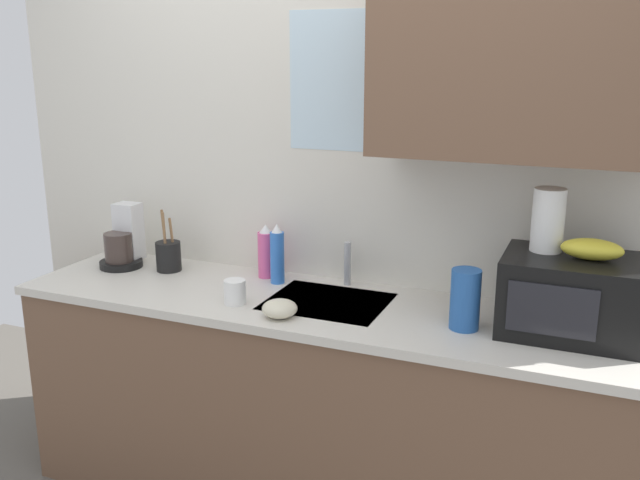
# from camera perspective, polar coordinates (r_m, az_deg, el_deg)

# --- Properties ---
(kitchen_wall_assembly) EXTENTS (3.25, 0.42, 2.50)m
(kitchen_wall_assembly) POSITION_cam_1_polar(r_m,az_deg,el_deg) (2.81, 4.93, 5.36)
(kitchen_wall_assembly) COLOR silver
(kitchen_wall_assembly) RESTS_ON ground
(counter_unit) EXTENTS (2.48, 0.63, 0.90)m
(counter_unit) POSITION_cam_1_polar(r_m,az_deg,el_deg) (2.87, 0.01, -13.44)
(counter_unit) COLOR brown
(counter_unit) RESTS_ON ground
(sink_faucet) EXTENTS (0.03, 0.03, 0.18)m
(sink_faucet) POSITION_cam_1_polar(r_m,az_deg,el_deg) (2.87, 2.28, -1.95)
(sink_faucet) COLOR #B2B5BA
(sink_faucet) RESTS_ON counter_unit
(microwave) EXTENTS (0.46, 0.35, 0.27)m
(microwave) POSITION_cam_1_polar(r_m,az_deg,el_deg) (2.51, 19.99, -4.34)
(microwave) COLOR black
(microwave) RESTS_ON counter_unit
(banana_bunch) EXTENTS (0.20, 0.11, 0.07)m
(banana_bunch) POSITION_cam_1_polar(r_m,az_deg,el_deg) (2.46, 21.51, -0.71)
(banana_bunch) COLOR gold
(banana_bunch) RESTS_ON microwave
(paper_towel_roll) EXTENTS (0.11, 0.11, 0.22)m
(paper_towel_roll) POSITION_cam_1_polar(r_m,az_deg,el_deg) (2.50, 18.29, 1.58)
(paper_towel_roll) COLOR white
(paper_towel_roll) RESTS_ON microwave
(coffee_maker) EXTENTS (0.19, 0.21, 0.28)m
(coffee_maker) POSITION_cam_1_polar(r_m,az_deg,el_deg) (3.25, -15.87, -0.24)
(coffee_maker) COLOR black
(coffee_maker) RESTS_ON counter_unit
(dish_soap_bottle_blue) EXTENTS (0.06, 0.06, 0.25)m
(dish_soap_bottle_blue) POSITION_cam_1_polar(r_m,az_deg,el_deg) (2.89, -3.55, -1.27)
(dish_soap_bottle_blue) COLOR blue
(dish_soap_bottle_blue) RESTS_ON counter_unit
(dish_soap_bottle_pink) EXTENTS (0.07, 0.07, 0.23)m
(dish_soap_bottle_pink) POSITION_cam_1_polar(r_m,az_deg,el_deg) (2.97, -4.47, -1.03)
(dish_soap_bottle_pink) COLOR #E55999
(dish_soap_bottle_pink) RESTS_ON counter_unit
(cereal_canister) EXTENTS (0.10, 0.10, 0.21)m
(cereal_canister) POSITION_cam_1_polar(r_m,az_deg,el_deg) (2.46, 11.88, -4.81)
(cereal_canister) COLOR #2659A5
(cereal_canister) RESTS_ON counter_unit
(mug_white) EXTENTS (0.08, 0.08, 0.09)m
(mug_white) POSITION_cam_1_polar(r_m,az_deg,el_deg) (2.68, -7.03, -4.27)
(mug_white) COLOR white
(mug_white) RESTS_ON counter_unit
(utensil_crock) EXTENTS (0.11, 0.11, 0.28)m
(utensil_crock) POSITION_cam_1_polar(r_m,az_deg,el_deg) (3.13, -12.39, -1.24)
(utensil_crock) COLOR black
(utensil_crock) RESTS_ON counter_unit
(small_bowl) EXTENTS (0.13, 0.13, 0.06)m
(small_bowl) POSITION_cam_1_polar(r_m,az_deg,el_deg) (2.54, -3.34, -5.66)
(small_bowl) COLOR beige
(small_bowl) RESTS_ON counter_unit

